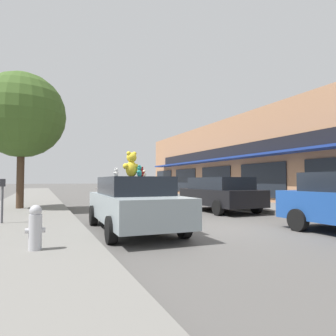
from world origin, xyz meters
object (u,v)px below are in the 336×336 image
object	(u,v)px
street_tree	(22,115)
fire_hydrant	(35,227)
teddy_bear_giant	(131,165)
teddy_bear_red	(141,172)
teddy_bear_purple	(130,173)
parked_car_far_center	(220,193)
teddy_bear_teal	(139,171)
plush_art_car	(133,202)
parking_meter	(2,195)
teddy_bear_cream	(144,174)
teddy_bear_white	(116,172)

from	to	relation	value
street_tree	fire_hydrant	world-z (taller)	street_tree
teddy_bear_giant	teddy_bear_red	xyz separation A→B (m)	(0.32, 0.05, -0.21)
teddy_bear_purple	parked_car_far_center	bearing A→B (deg)	-125.47
teddy_bear_red	fire_hydrant	bearing A→B (deg)	105.45
teddy_bear_teal	teddy_bear_purple	distance (m)	0.72
plush_art_car	teddy_bear_giant	xyz separation A→B (m)	(0.06, 0.40, 1.06)
parking_meter	teddy_bear_cream	bearing A→B (deg)	-14.25
parked_car_far_center	parking_meter	size ratio (longest dim) A/B	3.39
teddy_bear_teal	teddy_bear_cream	size ratio (longest dim) A/B	1.50
teddy_bear_teal	teddy_bear_white	xyz separation A→B (m)	(-0.74, -0.29, -0.05)
teddy_bear_cream	parked_car_far_center	xyz separation A→B (m)	(4.44, 2.64, -0.77)
teddy_bear_cream	parked_car_far_center	size ratio (longest dim) A/B	0.05
teddy_bear_teal	fire_hydrant	xyz separation A→B (m)	(-2.68, -2.44, -1.09)
teddy_bear_red	fire_hydrant	size ratio (longest dim) A/B	0.39
teddy_bear_teal	street_tree	world-z (taller)	street_tree
teddy_bear_red	teddy_bear_purple	distance (m)	0.59
teddy_bear_giant	teddy_bear_white	world-z (taller)	teddy_bear_giant
fire_hydrant	teddy_bear_giant	bearing A→B (deg)	45.84
teddy_bear_red	street_tree	distance (m)	7.75
teddy_bear_purple	teddy_bear_red	bearing A→B (deg)	134.53
teddy_bear_giant	teddy_bear_purple	size ratio (longest dim) A/B	2.65
parked_car_far_center	fire_hydrant	world-z (taller)	parked_car_far_center
teddy_bear_red	parking_meter	size ratio (longest dim) A/B	0.24
teddy_bear_cream	fire_hydrant	xyz separation A→B (m)	(-3.00, -2.99, -1.04)
teddy_bear_white	fire_hydrant	xyz separation A→B (m)	(-1.94, -2.14, -1.04)
teddy_bear_red	teddy_bear_purple	bearing A→B (deg)	-10.25
street_tree	teddy_bear_white	bearing A→B (deg)	-68.26
fire_hydrant	parked_car_far_center	bearing A→B (deg)	37.12
teddy_bear_giant	plush_art_car	bearing A→B (deg)	59.92
fire_hydrant	teddy_bear_cream	bearing A→B (deg)	44.89
teddy_bear_cream	teddy_bear_purple	distance (m)	0.41
street_tree	parking_meter	bearing A→B (deg)	-91.95
teddy_bear_teal	parking_meter	world-z (taller)	teddy_bear_teal
parked_car_far_center	street_tree	size ratio (longest dim) A/B	0.71
plush_art_car	teddy_bear_red	distance (m)	1.03
teddy_bear_red	teddy_bear_cream	bearing A→B (deg)	-54.98
teddy_bear_purple	parked_car_far_center	xyz separation A→B (m)	(4.82, 2.47, -0.79)
plush_art_car	teddy_bear_white	world-z (taller)	teddy_bear_white
fire_hydrant	parking_meter	xyz separation A→B (m)	(-0.94, 3.99, 0.41)
street_tree	fire_hydrant	size ratio (longest dim) A/B	7.65
teddy_bear_red	street_tree	size ratio (longest dim) A/B	0.05
teddy_bear_white	parking_meter	size ratio (longest dim) A/B	0.19
parked_car_far_center	street_tree	bearing A→B (deg)	158.08
fire_hydrant	street_tree	bearing A→B (deg)	94.92
teddy_bear_giant	teddy_bear_white	size ratio (longest dim) A/B	3.06
fire_hydrant	teddy_bear_purple	bearing A→B (deg)	50.27
fire_hydrant	teddy_bear_teal	bearing A→B (deg)	42.27
teddy_bear_cream	teddy_bear_white	distance (m)	1.36
teddy_bear_cream	fire_hydrant	bearing A→B (deg)	44.91
teddy_bear_giant	teddy_bear_teal	bearing A→B (deg)	128.84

